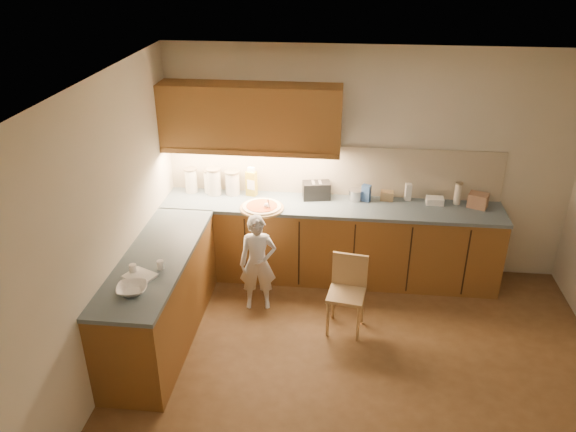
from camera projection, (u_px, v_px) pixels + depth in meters
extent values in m
plane|color=brown|center=(361.00, 378.00, 5.07)|extent=(4.50, 4.50, 0.00)
cube|color=beige|center=(367.00, 164.00, 6.27)|extent=(4.50, 0.04, 2.60)
cube|color=beige|center=(101.00, 239.00, 4.71)|extent=(0.04, 4.00, 2.60)
cube|color=white|center=(383.00, 93.00, 3.91)|extent=(4.50, 4.00, 0.04)
cube|color=brown|center=(330.00, 242.00, 6.42)|extent=(3.75, 0.60, 0.88)
cube|color=brown|center=(161.00, 299.00, 5.42)|extent=(0.60, 2.00, 0.88)
cube|color=#4B5E6B|center=(331.00, 206.00, 6.22)|extent=(3.77, 0.62, 0.04)
cube|color=#4B5E6B|center=(156.00, 258.00, 5.22)|extent=(0.62, 2.02, 0.04)
cube|color=black|center=(193.00, 248.00, 6.31)|extent=(0.02, 0.01, 0.80)
cube|color=black|center=(245.00, 251.00, 6.25)|extent=(0.02, 0.01, 0.80)
cube|color=black|center=(299.00, 254.00, 6.19)|extent=(0.02, 0.01, 0.80)
cube|color=black|center=(354.00, 257.00, 6.13)|extent=(0.02, 0.01, 0.80)
cube|color=black|center=(409.00, 260.00, 6.07)|extent=(0.02, 0.01, 0.80)
cube|color=black|center=(466.00, 263.00, 6.01)|extent=(0.02, 0.01, 0.80)
cube|color=#BCAF92|center=(333.00, 171.00, 6.33)|extent=(3.75, 0.02, 0.58)
cube|color=brown|center=(250.00, 117.00, 6.00)|extent=(1.95, 0.35, 0.70)
cube|color=brown|center=(249.00, 153.00, 6.00)|extent=(1.95, 0.02, 0.06)
cylinder|color=tan|center=(262.00, 208.00, 6.10)|extent=(0.48, 0.48, 0.02)
cylinder|color=beige|center=(262.00, 207.00, 6.09)|extent=(0.42, 0.42, 0.02)
cylinder|color=#CA461B|center=(262.00, 206.00, 6.09)|extent=(0.34, 0.34, 0.01)
sphere|color=white|center=(267.00, 206.00, 6.04)|extent=(0.06, 0.06, 0.06)
cylinder|color=white|center=(269.00, 205.00, 5.97)|extent=(0.03, 0.11, 0.19)
imported|color=silver|center=(258.00, 263.00, 5.84)|extent=(0.42, 0.31, 1.06)
cylinder|color=tan|center=(328.00, 319.00, 5.52)|extent=(0.03, 0.03, 0.40)
cylinder|color=tan|center=(358.00, 324.00, 5.46)|extent=(0.03, 0.03, 0.40)
cylinder|color=tan|center=(333.00, 302.00, 5.78)|extent=(0.03, 0.03, 0.40)
cylinder|color=tan|center=(362.00, 306.00, 5.72)|extent=(0.03, 0.03, 0.40)
cube|color=tan|center=(346.00, 295.00, 5.52)|extent=(0.40, 0.40, 0.04)
cube|color=tan|center=(350.00, 269.00, 5.58)|extent=(0.35, 0.08, 0.35)
imported|color=white|center=(132.00, 289.00, 4.66)|extent=(0.30, 0.30, 0.06)
cylinder|color=white|center=(191.00, 181.00, 6.46)|extent=(0.14, 0.14, 0.27)
cylinder|color=gray|center=(190.00, 169.00, 6.39)|extent=(0.15, 0.15, 0.02)
cylinder|color=white|center=(210.00, 182.00, 6.46)|extent=(0.15, 0.15, 0.26)
cylinder|color=gray|center=(210.00, 170.00, 6.40)|extent=(0.16, 0.16, 0.02)
cylinder|color=silver|center=(214.00, 182.00, 6.40)|extent=(0.16, 0.16, 0.29)
cylinder|color=gray|center=(213.00, 169.00, 6.33)|extent=(0.17, 0.17, 0.02)
cylinder|color=silver|center=(233.00, 183.00, 6.41)|extent=(0.16, 0.16, 0.26)
cylinder|color=tan|center=(232.00, 172.00, 6.35)|extent=(0.17, 0.17, 0.02)
cube|color=#AC9822|center=(251.00, 183.00, 6.37)|extent=(0.13, 0.11, 0.29)
cube|color=silver|center=(251.00, 170.00, 6.30)|extent=(0.08, 0.07, 0.05)
cube|color=black|center=(316.00, 190.00, 6.31)|extent=(0.33, 0.23, 0.20)
cube|color=silver|center=(313.00, 182.00, 6.26)|extent=(0.06, 0.13, 0.00)
cube|color=silver|center=(320.00, 182.00, 6.27)|extent=(0.06, 0.13, 0.00)
cylinder|color=silver|center=(355.00, 195.00, 6.29)|extent=(0.15, 0.15, 0.11)
cylinder|color=silver|center=(356.00, 190.00, 6.26)|extent=(0.16, 0.16, 0.01)
cube|color=#335799|center=(366.00, 193.00, 6.25)|extent=(0.11, 0.10, 0.19)
cube|color=#A28457|center=(387.00, 196.00, 6.30)|extent=(0.15, 0.11, 0.10)
cube|color=white|center=(408.00, 192.00, 6.27)|extent=(0.07, 0.07, 0.20)
cube|color=white|center=(435.00, 201.00, 6.21)|extent=(0.19, 0.14, 0.08)
cylinder|color=white|center=(458.00, 194.00, 6.17)|extent=(0.08, 0.08, 0.24)
cylinder|color=gray|center=(459.00, 183.00, 6.11)|extent=(0.08, 0.08, 0.02)
cube|color=#A17556|center=(478.00, 200.00, 6.12)|extent=(0.25, 0.22, 0.16)
cube|color=white|center=(140.00, 276.00, 4.88)|extent=(0.32, 0.29, 0.02)
cylinder|color=white|center=(133.00, 269.00, 4.92)|extent=(0.07, 0.07, 0.09)
cylinder|color=white|center=(160.00, 265.00, 4.99)|extent=(0.08, 0.08, 0.08)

